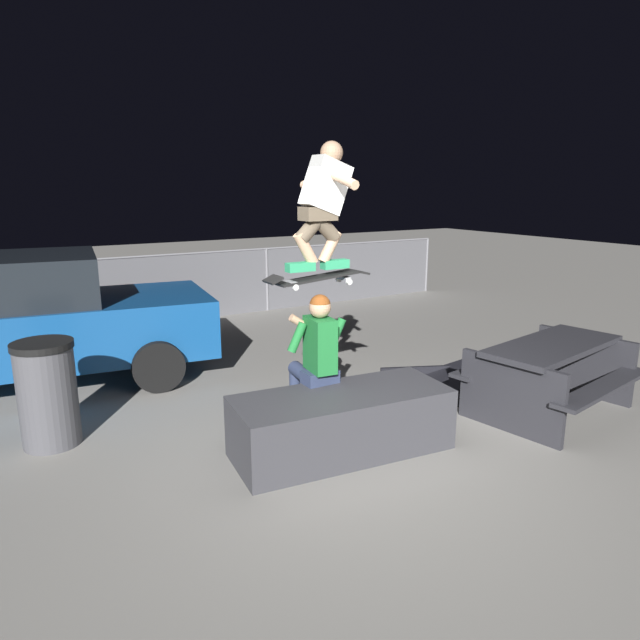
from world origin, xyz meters
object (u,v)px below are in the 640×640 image
Objects in this scene: parked_car at (23,320)px; person_sitting_on_ledge at (315,356)px; picnic_table_back at (551,366)px; trash_bin at (48,394)px; skateboard at (318,278)px; ledge_box_main at (342,423)px; skater_airborne at (323,200)px; kicker_ramp at (447,386)px.

person_sitting_on_ledge is at bearing -53.16° from parked_car.
picnic_table_back is 5.99m from parked_car.
trash_bin is at bearing -88.94° from parked_car.
skateboard reaches higher than parked_car.
trash_bin is (-2.22, 1.10, -1.03)m from skateboard.
skateboard reaches higher than ledge_box_main.
ledge_box_main is 0.68m from person_sitting_on_ledge.
ledge_box_main is 1.97× the size of trash_bin.
trash_bin is (-2.28, 1.10, -1.72)m from skater_airborne.
trash_bin is at bearing 154.03° from person_sitting_on_ledge.
skateboard reaches higher than picnic_table_back.
skateboard is (0.00, 0.42, 1.25)m from ledge_box_main.
kicker_ramp is at bearing -11.87° from trash_bin.
skater_airborne is 4.06m from parked_car.
skater_airborne is 2.99m from picnic_table_back.
trash_bin is (-2.20, 1.07, -0.29)m from person_sitting_on_ledge.
kicker_ramp is 0.33× the size of parked_car.
person_sitting_on_ledge is 2.55m from picnic_table_back.
person_sitting_on_ledge reaches higher than picnic_table_back.
skater_airborne reaches higher than picnic_table_back.
person_sitting_on_ledge is 3.73m from parked_car.
person_sitting_on_ledge reaches higher than trash_bin.
trash_bin is at bearing 154.22° from skater_airborne.
person_sitting_on_ledge reaches higher than ledge_box_main.
skateboard is 0.70× the size of kicker_ramp.
picnic_table_back is at bearing -17.81° from skateboard.
parked_car is at bearing 123.22° from ledge_box_main.
trash_bin is 1.94m from parked_car.
skater_airborne is at bearing -19.82° from person_sitting_on_ledge.
skateboard is at bearing -173.06° from kicker_ramp.
trash_bin is (-2.21, 1.52, 0.22)m from ledge_box_main.
parked_car is at bearing 91.06° from trash_bin.
skateboard is at bearing -56.69° from person_sitting_on_ledge.
skateboard is at bearing -26.34° from trash_bin.
skateboard is at bearing -53.19° from parked_car.
ledge_box_main is 2.69m from trash_bin.
parked_car is (-2.31, 3.01, -1.42)m from skater_airborne.
parked_car is (-4.16, 2.78, 0.73)m from kicker_ramp.
trash_bin is 0.22× the size of parked_car.
trash_bin is (-4.12, 0.87, 0.44)m from kicker_ramp.
skateboard is 2.68m from trash_bin.
person_sitting_on_ledge is (-0.01, 0.45, 0.51)m from ledge_box_main.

